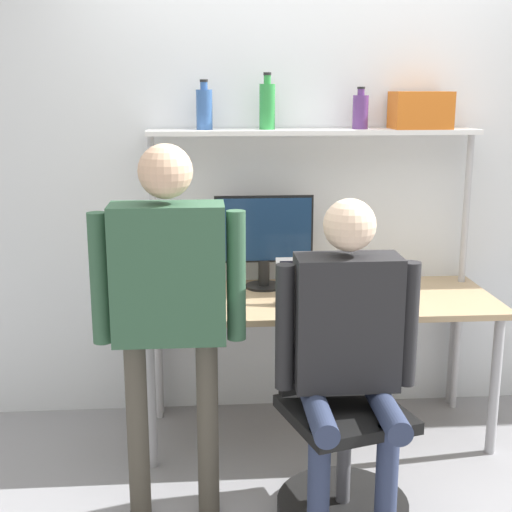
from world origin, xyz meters
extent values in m
plane|color=gray|center=(0.00, 0.00, 0.00)|extent=(12.00, 12.00, 0.00)
cube|color=silver|center=(0.00, 0.75, 1.35)|extent=(8.00, 0.06, 2.70)
cube|color=tan|center=(0.00, 0.37, 0.73)|extent=(1.79, 0.70, 0.03)
cylinder|color=#A5A5AA|center=(-0.83, 0.08, 0.36)|extent=(0.05, 0.05, 0.71)
cylinder|color=#A5A5AA|center=(0.83, 0.08, 0.36)|extent=(0.05, 0.05, 0.71)
cylinder|color=#A5A5AA|center=(-0.83, 0.66, 0.36)|extent=(0.05, 0.05, 0.71)
cylinder|color=#A5A5AA|center=(0.83, 0.66, 0.36)|extent=(0.05, 0.05, 0.71)
cube|color=white|center=(0.00, 0.60, 1.55)|extent=(1.70, 0.23, 0.02)
cylinder|color=#B2B2B7|center=(-0.83, 0.60, 0.78)|extent=(0.04, 0.04, 1.57)
cylinder|color=#B2B2B7|center=(0.83, 0.60, 0.78)|extent=(0.04, 0.04, 1.57)
cylinder|color=black|center=(-0.26, 0.57, 0.75)|extent=(0.20, 0.20, 0.01)
cylinder|color=black|center=(-0.26, 0.57, 0.82)|extent=(0.06, 0.06, 0.14)
cube|color=black|center=(-0.26, 0.58, 1.05)|extent=(0.52, 0.01, 0.35)
cube|color=navy|center=(-0.26, 0.57, 1.05)|extent=(0.49, 0.02, 0.33)
cube|color=#BCBCC1|center=(-0.06, 0.19, 0.75)|extent=(0.32, 0.23, 0.01)
cube|color=black|center=(-0.06, 0.17, 0.75)|extent=(0.27, 0.13, 0.00)
cube|color=#BCBCC1|center=(-0.06, 0.26, 0.86)|extent=(0.32, 0.10, 0.22)
cube|color=black|center=(-0.06, 0.25, 0.86)|extent=(0.28, 0.08, 0.19)
cube|color=black|center=(0.22, 0.20, 0.75)|extent=(0.07, 0.15, 0.01)
cube|color=black|center=(0.22, 0.20, 0.75)|extent=(0.06, 0.13, 0.00)
cylinder|color=black|center=(0.00, -0.38, 0.03)|extent=(0.56, 0.56, 0.06)
cylinder|color=#4C4C51|center=(0.00, -0.38, 0.25)|extent=(0.06, 0.06, 0.38)
cube|color=black|center=(0.00, -0.38, 0.46)|extent=(0.57, 0.57, 0.05)
cube|color=black|center=(-0.06, -0.17, 0.71)|extent=(0.41, 0.16, 0.45)
cylinder|color=#2D3856|center=(-0.13, -0.55, 0.24)|extent=(0.09, 0.09, 0.49)
cylinder|color=#2D3856|center=(0.14, -0.55, 0.24)|extent=(0.09, 0.09, 0.49)
cylinder|color=#2D3856|center=(-0.13, -0.52, 0.53)|extent=(0.10, 0.38, 0.10)
cylinder|color=#2D3856|center=(0.14, -0.52, 0.53)|extent=(0.10, 0.38, 0.10)
cube|color=#262628|center=(0.00, -0.35, 0.85)|extent=(0.42, 0.20, 0.55)
cylinder|color=#262628|center=(-0.25, -0.35, 0.83)|extent=(0.08, 0.08, 0.52)
cylinder|color=#262628|center=(0.26, -0.35, 0.83)|extent=(0.08, 0.08, 0.52)
sphere|color=beige|center=(0.00, -0.35, 1.25)|extent=(0.21, 0.21, 0.21)
cylinder|color=#4C473D|center=(-0.86, -0.32, 0.39)|extent=(0.09, 0.09, 0.78)
cylinder|color=#4C473D|center=(-0.57, -0.32, 0.39)|extent=(0.09, 0.09, 0.78)
cube|color=#33593F|center=(-0.71, -0.32, 1.06)|extent=(0.45, 0.20, 0.55)
cylinder|color=#33593F|center=(-0.98, -0.32, 1.04)|extent=(0.08, 0.08, 0.53)
cylinder|color=#33593F|center=(-0.45, -0.32, 1.04)|extent=(0.08, 0.08, 0.53)
sphere|color=#D8AD8C|center=(-0.71, -0.32, 1.46)|extent=(0.21, 0.21, 0.21)
cylinder|color=#335999|center=(-0.56, 0.60, 1.67)|extent=(0.08, 0.08, 0.20)
cylinder|color=#335999|center=(-0.56, 0.60, 1.78)|extent=(0.04, 0.04, 0.04)
cylinder|color=black|center=(-0.56, 0.60, 1.81)|extent=(0.04, 0.04, 0.01)
cylinder|color=#593372|center=(0.24, 0.60, 1.65)|extent=(0.08, 0.08, 0.17)
cylinder|color=#593372|center=(0.24, 0.60, 1.75)|extent=(0.04, 0.04, 0.03)
cylinder|color=black|center=(0.24, 0.60, 1.77)|extent=(0.04, 0.04, 0.01)
cylinder|color=#2D8C3F|center=(-0.24, 0.60, 1.68)|extent=(0.08, 0.08, 0.23)
cylinder|color=#2D8C3F|center=(-0.24, 0.60, 1.81)|extent=(0.04, 0.04, 0.04)
cylinder|color=black|center=(-0.24, 0.60, 1.84)|extent=(0.04, 0.04, 0.01)
cube|color=#D1661E|center=(0.55, 0.60, 1.66)|extent=(0.30, 0.21, 0.19)
camera|label=1|loc=(-0.57, -3.05, 1.78)|focal=50.00mm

